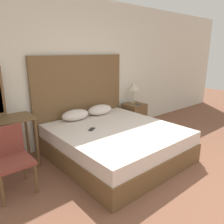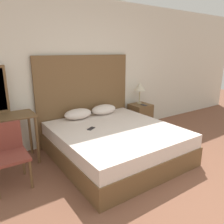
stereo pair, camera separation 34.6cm
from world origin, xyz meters
The scene contains 11 objects.
ground_plane centered at (0.00, 0.00, 0.00)m, with size 16.00×16.00×0.00m, color brown.
wall_back centered at (0.00, 2.83, 1.35)m, with size 10.00×0.06×2.70m.
bed centered at (-0.03, 1.72, 0.26)m, with size 1.87×2.02×0.52m.
headboard centered at (-0.03, 2.75, 0.83)m, with size 1.96×0.05×1.67m.
pillow_left centered at (-0.31, 2.52, 0.61)m, with size 0.53×0.32×0.19m.
pillow_right centered at (0.25, 2.52, 0.61)m, with size 0.53×0.32×0.19m.
phone_on_bed centered at (-0.38, 1.91, 0.52)m, with size 0.16×0.14×0.01m.
nightstand centered at (1.21, 2.49, 0.30)m, with size 0.42×0.42×0.59m.
table_lamp centered at (1.24, 2.58, 0.97)m, with size 0.25×0.25×0.48m.
phone_on_nightstand centered at (1.21, 2.39, 0.60)m, with size 0.09×0.16×0.01m.
chair centered at (-1.64, 1.91, 0.47)m, with size 0.45×0.46×0.82m.
Camera 2 is at (-1.99, -1.03, 1.74)m, focal length 35.00 mm.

